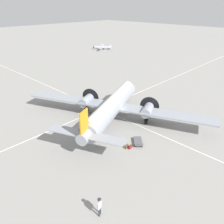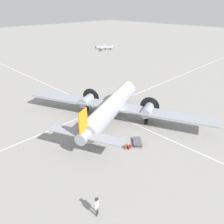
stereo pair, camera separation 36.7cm
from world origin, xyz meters
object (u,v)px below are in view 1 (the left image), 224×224
suitcase_near_door (130,147)px  suitcase_upright_spare (127,147)px  airliner_main (113,105)px  baggage_cart (138,141)px  crew_foreground (99,205)px  light_aircraft_distant (102,47)px  traffic_cone (103,136)px

suitcase_near_door → suitcase_upright_spare: 0.40m
airliner_main → baggage_cart: (2.02, 6.06, -2.13)m
airliner_main → crew_foreground: airliner_main is taller
baggage_cart → light_aircraft_distant: bearing=5.8°
airliner_main → suitcase_upright_spare: (3.73, 5.76, -2.16)m
suitcase_near_door → light_aircraft_distant: bearing=-130.7°
airliner_main → crew_foreground: (11.95, 9.98, -1.31)m
crew_foreground → traffic_cone: (-7.89, -7.78, -0.86)m
light_aircraft_distant → traffic_cone: light_aircraft_distant is taller
airliner_main → suitcase_near_door: airliner_main is taller
crew_foreground → suitcase_near_door: bearing=-1.6°
suitcase_upright_spare → airliner_main: bearing=-122.9°
baggage_cart → traffic_cone: bearing=73.3°
baggage_cart → suitcase_upright_spare: bearing=125.4°
crew_foreground → suitcase_upright_spare: size_ratio=3.33×
airliner_main → crew_foreground: 15.63m
baggage_cart → suitcase_near_door: bearing=136.4°
baggage_cart → light_aircraft_distant: size_ratio=0.28×
suitcase_near_door → suitcase_upright_spare: size_ratio=0.95×
suitcase_upright_spare → light_aircraft_distant: (-40.00, -45.90, 0.53)m
crew_foreground → suitcase_upright_spare: 9.29m
light_aircraft_distant → baggage_cart: bearing=101.9°
suitcase_near_door → suitcase_upright_spare: (0.23, -0.33, 0.01)m
crew_foreground → light_aircraft_distant: 69.56m
airliner_main → suitcase_upright_spare: 7.19m
airliner_main → suitcase_near_door: 7.34m
suitcase_near_door → crew_foreground: bearing=24.8°
airliner_main → light_aircraft_distant: size_ratio=3.41×
crew_foreground → traffic_cone: bearing=18.3°
suitcase_upright_spare → light_aircraft_distant: size_ratio=0.07×
crew_foreground → baggage_cart: size_ratio=0.83×
light_aircraft_distant → suitcase_near_door: bearing=100.8°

